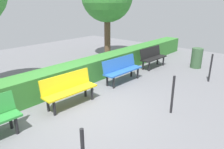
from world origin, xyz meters
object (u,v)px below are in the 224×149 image
object	(u,v)px
bench_blue	(122,68)
trash_bin	(197,58)
bench_black	(152,56)
bench_yellow	(69,88)

from	to	relation	value
bench_blue	trash_bin	bearing A→B (deg)	160.48
bench_blue	trash_bin	world-z (taller)	bench_blue
bench_black	bench_yellow	distance (m)	4.55
bench_blue	bench_black	bearing A→B (deg)	-175.35
bench_black	trash_bin	size ratio (longest dim) A/B	1.71
bench_black	bench_yellow	bearing A→B (deg)	3.72
bench_black	bench_blue	world-z (taller)	same
bench_black	bench_yellow	size ratio (longest dim) A/B	0.93
trash_bin	bench_blue	bearing A→B (deg)	-21.89
bench_black	trash_bin	xyz separation A→B (m)	(-1.19, 1.46, -0.06)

